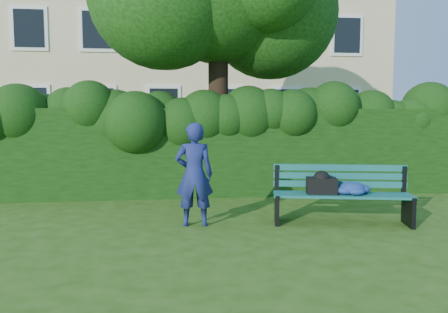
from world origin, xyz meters
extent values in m
plane|color=#2C5010|center=(0.00, 0.00, 0.00)|extent=(80.00, 80.00, 0.00)
cube|color=#CEBA8A|center=(0.00, 14.00, 6.00)|extent=(16.00, 8.00, 12.00)
cube|color=white|center=(-6.00, 9.98, 2.00)|extent=(1.30, 0.08, 1.60)
cube|color=black|center=(-6.00, 9.94, 2.00)|extent=(1.05, 0.04, 1.35)
cube|color=white|center=(-3.60, 9.98, 2.00)|extent=(1.30, 0.08, 1.60)
cube|color=black|center=(-3.60, 9.94, 2.00)|extent=(1.05, 0.04, 1.35)
cube|color=white|center=(-1.20, 9.98, 2.00)|extent=(1.30, 0.08, 1.60)
cube|color=black|center=(-1.20, 9.94, 2.00)|extent=(1.05, 0.04, 1.35)
cube|color=white|center=(1.20, 9.98, 2.00)|extent=(1.30, 0.08, 1.60)
cube|color=black|center=(1.20, 9.94, 2.00)|extent=(1.05, 0.04, 1.35)
cube|color=white|center=(3.60, 9.98, 2.00)|extent=(1.30, 0.08, 1.60)
cube|color=black|center=(3.60, 9.94, 2.00)|extent=(1.05, 0.04, 1.35)
cube|color=white|center=(6.00, 9.98, 2.00)|extent=(1.30, 0.08, 1.60)
cube|color=black|center=(6.00, 9.94, 2.00)|extent=(1.05, 0.04, 1.35)
cube|color=white|center=(-6.00, 9.98, 4.80)|extent=(1.30, 0.08, 1.60)
cube|color=black|center=(-6.00, 9.94, 4.80)|extent=(1.05, 0.04, 1.35)
cube|color=white|center=(-3.60, 9.98, 4.80)|extent=(1.30, 0.08, 1.60)
cube|color=black|center=(-3.60, 9.94, 4.80)|extent=(1.05, 0.04, 1.35)
cube|color=white|center=(-1.20, 9.98, 4.80)|extent=(1.30, 0.08, 1.60)
cube|color=black|center=(-1.20, 9.94, 4.80)|extent=(1.05, 0.04, 1.35)
cube|color=white|center=(1.20, 9.98, 4.80)|extent=(1.30, 0.08, 1.60)
cube|color=black|center=(1.20, 9.94, 4.80)|extent=(1.05, 0.04, 1.35)
cube|color=white|center=(3.60, 9.98, 4.80)|extent=(1.30, 0.08, 1.60)
cube|color=black|center=(3.60, 9.94, 4.80)|extent=(1.05, 0.04, 1.35)
cube|color=white|center=(6.00, 9.98, 4.80)|extent=(1.30, 0.08, 1.60)
cube|color=black|center=(6.00, 9.94, 4.80)|extent=(1.05, 0.04, 1.35)
cube|color=black|center=(0.00, 2.20, 0.90)|extent=(10.00, 1.00, 1.80)
cylinder|color=black|center=(0.16, 3.05, 2.22)|extent=(0.45, 0.45, 4.44)
sphere|color=#0D340A|center=(1.46, 3.45, 4.08)|extent=(3.13, 3.13, 3.13)
cube|color=#105350|center=(1.64, -0.77, 0.45)|extent=(2.06, 0.52, 0.04)
cube|color=#105350|center=(1.67, -0.65, 0.45)|extent=(2.06, 0.52, 0.04)
cube|color=#105350|center=(1.69, -0.53, 0.45)|extent=(2.06, 0.52, 0.04)
cube|color=#105350|center=(1.71, -0.41, 0.45)|extent=(2.06, 0.52, 0.04)
cube|color=#105350|center=(1.73, -0.34, 0.58)|extent=(2.04, 0.46, 0.10)
cube|color=#105350|center=(1.73, -0.33, 0.71)|extent=(2.04, 0.46, 0.10)
cube|color=#105350|center=(1.74, -0.32, 0.84)|extent=(2.04, 0.46, 0.10)
cube|color=black|center=(0.71, -0.39, 0.22)|extent=(0.16, 0.50, 0.44)
cube|color=black|center=(0.76, -0.13, 0.65)|extent=(0.07, 0.07, 0.45)
cube|color=black|center=(0.70, -0.44, 0.44)|extent=(0.14, 0.42, 0.05)
cube|color=black|center=(2.65, -0.79, 0.22)|extent=(0.16, 0.50, 0.44)
cube|color=black|center=(2.70, -0.54, 0.65)|extent=(0.07, 0.07, 0.45)
cube|color=black|center=(2.64, -0.84, 0.44)|extent=(0.14, 0.42, 0.05)
cube|color=white|center=(1.34, -0.57, 0.48)|extent=(0.20, 0.16, 0.02)
cube|color=black|center=(1.37, -0.53, 0.59)|extent=(0.50, 0.38, 0.24)
imported|color=navy|center=(-0.57, -0.41, 0.78)|extent=(0.59, 0.40, 1.56)
camera|label=1|loc=(-0.89, -6.91, 1.67)|focal=35.00mm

